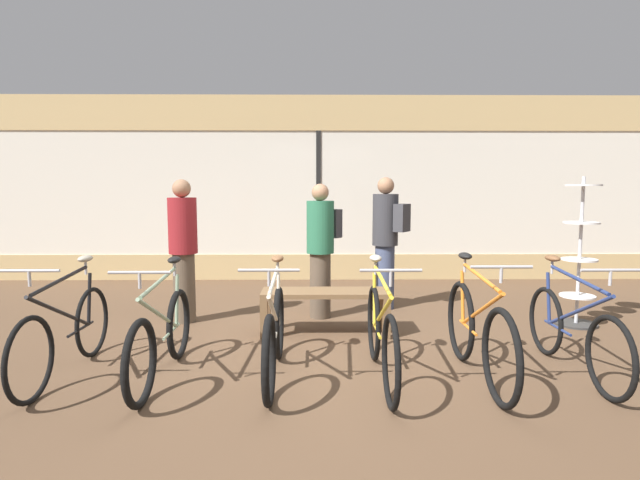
{
  "coord_description": "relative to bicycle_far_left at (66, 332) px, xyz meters",
  "views": [
    {
      "loc": [
        -0.08,
        -4.62,
        1.63
      ],
      "look_at": [
        0.0,
        1.79,
        0.95
      ],
      "focal_mm": 28.0,
      "sensor_mm": 36.0,
      "label": 1
    }
  ],
  "objects": [
    {
      "name": "customer_near_rack",
      "position": [
        2.23,
        1.95,
        0.52
      ],
      "size": [
        0.52,
        0.56,
        1.67
      ],
      "color": "brown",
      "rests_on": "ground_plane"
    },
    {
      "name": "bicycle_left",
      "position": [
        0.85,
        -0.08,
        -0.01
      ],
      "size": [
        0.46,
        1.73,
        1.01
      ],
      "color": "black",
      "rests_on": "ground_plane"
    },
    {
      "name": "display_bench",
      "position": [
        2.27,
        1.2,
        0.02
      ],
      "size": [
        1.4,
        0.44,
        0.49
      ],
      "color": "brown",
      "rests_on": "ground_plane"
    },
    {
      "name": "ground_plane",
      "position": [
        2.22,
        0.4,
        -0.38
      ],
      "size": [
        24.0,
        24.0,
        0.0
      ],
      "primitive_type": "plane",
      "color": "brown"
    },
    {
      "name": "bicycle_far_right",
      "position": [
        4.41,
        0.0,
        -0.01
      ],
      "size": [
        0.46,
        1.73,
        1.01
      ],
      "color": "black",
      "rests_on": "ground_plane"
    },
    {
      "name": "bicycle_center_left",
      "position": [
        1.81,
        -0.07,
        -0.01
      ],
      "size": [
        0.46,
        1.72,
        1.03
      ],
      "color": "black",
      "rests_on": "ground_plane"
    },
    {
      "name": "customer_mid_floor",
      "position": [
        0.57,
        1.74,
        0.52
      ],
      "size": [
        0.42,
        0.42,
        1.72
      ],
      "color": "brown",
      "rests_on": "ground_plane"
    },
    {
      "name": "bicycle_far_left",
      "position": [
        0.0,
        0.0,
        0.0
      ],
      "size": [
        0.46,
        1.73,
        1.02
      ],
      "color": "black",
      "rests_on": "ground_plane"
    },
    {
      "name": "bicycle_center_right",
      "position": [
        2.71,
        -0.12,
        0.01
      ],
      "size": [
        0.46,
        1.76,
        1.03
      ],
      "color": "black",
      "rests_on": "ground_plane"
    },
    {
      "name": "accessory_rack",
      "position": [
        5.26,
        1.54,
        0.33
      ],
      "size": [
        0.48,
        0.48,
        1.75
      ],
      "color": "#333333",
      "rests_on": "ground_plane"
    },
    {
      "name": "bicycle_right",
      "position": [
        3.53,
        -0.12,
        0.02
      ],
      "size": [
        0.46,
        1.77,
        1.06
      ],
      "color": "black",
      "rests_on": "ground_plane"
    },
    {
      "name": "customer_by_window",
      "position": [
        3.11,
        2.38,
        0.57
      ],
      "size": [
        0.56,
        0.51,
        1.76
      ],
      "color": "#424C6B",
      "rests_on": "ground_plane"
    },
    {
      "name": "shop_back_wall",
      "position": [
        2.22,
        4.53,
        1.25
      ],
      "size": [
        12.0,
        0.08,
        3.2
      ],
      "color": "tan",
      "rests_on": "ground_plane"
    }
  ]
}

